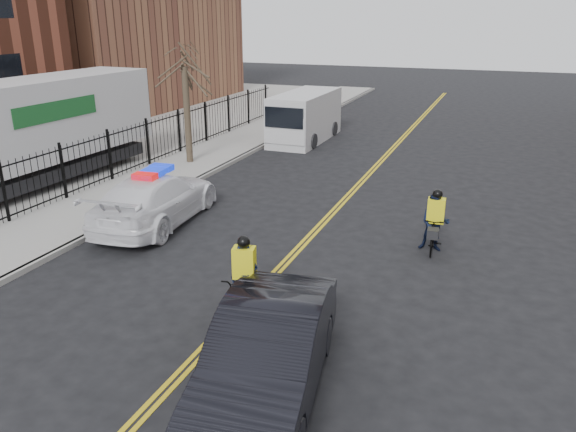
% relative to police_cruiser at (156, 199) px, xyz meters
% --- Properties ---
extents(ground, '(120.00, 120.00, 0.00)m').
position_rel_police_cruiser_xyz_m(ground, '(4.86, -3.37, -0.79)').
color(ground, black).
rests_on(ground, ground).
extents(center_line_left, '(0.10, 60.00, 0.01)m').
position_rel_police_cruiser_xyz_m(center_line_left, '(4.78, 4.63, -0.79)').
color(center_line_left, gold).
rests_on(center_line_left, ground).
extents(center_line_right, '(0.10, 60.00, 0.01)m').
position_rel_police_cruiser_xyz_m(center_line_right, '(4.94, 4.63, -0.79)').
color(center_line_right, gold).
rests_on(center_line_right, ground).
extents(sidewalk, '(3.00, 60.00, 0.15)m').
position_rel_police_cruiser_xyz_m(sidewalk, '(-2.64, 4.63, -0.72)').
color(sidewalk, gray).
rests_on(sidewalk, ground).
extents(curb, '(0.20, 60.00, 0.15)m').
position_rel_police_cruiser_xyz_m(curb, '(-1.14, 4.63, -0.72)').
color(curb, gray).
rests_on(curb, ground).
extents(iron_fence, '(0.12, 28.00, 2.00)m').
position_rel_police_cruiser_xyz_m(iron_fence, '(-4.14, 4.63, 0.21)').
color(iron_fence, black).
rests_on(iron_fence, ground).
extents(warehouse_far, '(14.00, 18.00, 14.00)m').
position_rel_police_cruiser_xyz_m(warehouse_far, '(-18.14, 20.63, 6.21)').
color(warehouse_far, brown).
rests_on(warehouse_far, ground).
extents(street_tree, '(3.20, 3.20, 4.80)m').
position_rel_police_cruiser_xyz_m(street_tree, '(-2.74, 6.63, 2.74)').
color(street_tree, '#362B20').
rests_on(street_tree, sidewalk).
extents(police_cruiser, '(2.71, 5.61, 1.74)m').
position_rel_police_cruiser_xyz_m(police_cruiser, '(0.00, 0.00, 0.00)').
color(police_cruiser, white).
rests_on(police_cruiser, ground).
extents(dark_sedan, '(2.52, 5.17, 1.63)m').
position_rel_police_cruiser_xyz_m(dark_sedan, '(6.58, -6.55, 0.02)').
color(dark_sedan, black).
rests_on(dark_sedan, ground).
extents(cargo_van, '(2.30, 5.82, 2.43)m').
position_rel_police_cruiser_xyz_m(cargo_van, '(0.21, 13.01, 0.39)').
color(cargo_van, silver).
rests_on(cargo_van, ground).
extents(semi_trailer, '(3.00, 12.77, 3.95)m').
position_rel_police_cruiser_xyz_m(semi_trailer, '(-6.51, 0.88, 1.45)').
color(semi_trailer, silver).
rests_on(semi_trailer, ground).
extents(cyclist_near, '(1.00, 1.92, 1.80)m').
position_rel_police_cruiser_xyz_m(cyclist_near, '(4.98, -4.07, -0.17)').
color(cyclist_near, black).
rests_on(cyclist_near, ground).
extents(cyclist_far, '(0.82, 1.77, 1.76)m').
position_rel_police_cruiser_xyz_m(cyclist_far, '(8.36, 0.92, -0.10)').
color(cyclist_far, black).
rests_on(cyclist_far, ground).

